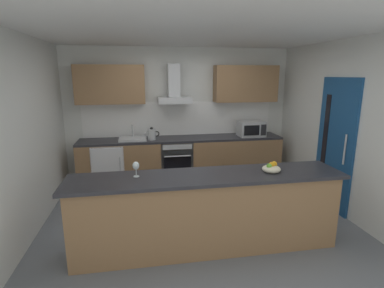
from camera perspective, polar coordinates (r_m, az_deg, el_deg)
The scene contains 18 objects.
ground at distance 4.57m, azimuth 0.95°, elevation -14.17°, with size 5.40×4.74×0.02m, color slate.
ceiling at distance 4.09m, azimuth 1.10°, elevation 20.50°, with size 5.40×4.74×0.02m, color white.
wall_back at distance 6.01m, azimuth -2.46°, elevation 5.65°, with size 5.40×0.12×2.60m, color silver.
wall_left at distance 4.33m, azimuth -29.83°, elevation 0.90°, with size 0.12×4.74×2.60m, color silver.
wall_right at distance 5.06m, azimuth 27.03°, elevation 2.78°, with size 0.12×4.74×2.60m, color silver.
backsplash_tile at distance 5.95m, azimuth -2.37°, elevation 4.89°, with size 3.74×0.02×0.66m, color white.
counter_back at distance 5.82m, azimuth -1.89°, elevation -3.16°, with size 3.87×0.60×0.90m.
counter_island at distance 3.66m, azimuth 2.93°, elevation -12.91°, with size 3.24×0.64×0.95m.
upper_cabinets at distance 5.74m, azimuth -2.22°, elevation 11.40°, with size 3.82×0.32×0.70m.
side_door at distance 5.10m, azimuth 25.76°, elevation -0.16°, with size 0.08×0.85×2.05m.
oven at distance 5.78m, azimuth -3.14°, elevation -3.20°, with size 0.60×0.62×0.80m.
refrigerator at distance 5.78m, azimuth -15.58°, elevation -4.03°, with size 0.58×0.60×0.85m.
microwave at distance 5.97m, azimuth 11.29°, elevation 2.92°, with size 0.50×0.38×0.30m.
sink at distance 5.64m, azimuth -11.29°, elevation 1.06°, with size 0.50×0.40×0.26m.
kettle at distance 5.58m, azimuth -7.73°, elevation 1.88°, with size 0.29×0.15×0.24m.
range_hood at distance 5.68m, azimuth -3.46°, elevation 10.13°, with size 0.62×0.45×0.72m.
wine_glass at distance 3.44m, azimuth -10.71°, elevation -4.22°, with size 0.08×0.08×0.18m.
fruit_bowl at distance 3.70m, azimuth 14.99°, elevation -4.51°, with size 0.22×0.22×0.13m.
Camera 1 is at (-0.77, -3.98, 2.09)m, focal length 27.81 mm.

